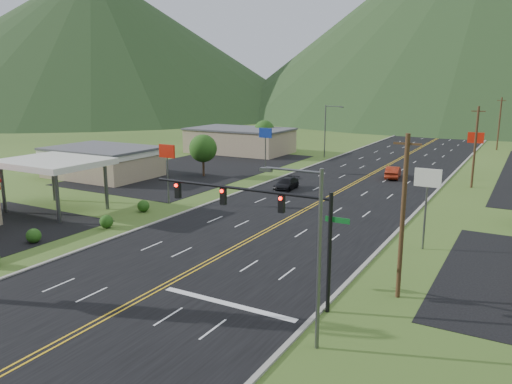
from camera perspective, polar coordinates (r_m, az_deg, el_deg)
The scene contains 20 objects.
traffic_signal at distance 29.33m, azimuth 1.15°, elevation -2.40°, with size 13.10×0.43×7.00m.
streetlight_east at distance 23.98m, azimuth 6.56°, elevation -6.28°, with size 3.28×0.25×9.00m.
streetlight_west at distance 87.26m, azimuth 8.10°, elevation 7.31°, with size 3.28×0.25×9.00m.
gas_canopy at distance 53.90m, azimuth -22.18°, elevation 3.03°, with size 10.00×8.00×5.30m.
building_west_mid at distance 72.13m, azimuth -17.12°, elevation 3.49°, with size 14.40×10.40×4.10m.
building_west_far at distance 92.97m, azimuth -1.86°, elevation 5.93°, with size 18.40×11.40×4.50m.
pole_sign_west_a at distance 53.74m, azimuth -10.13°, elevation 3.94°, with size 2.00×0.18×6.40m.
pole_sign_west_b at distance 71.94m, azimuth 1.09°, elevation 6.25°, with size 2.00×0.18×6.40m.
pole_sign_east_a at distance 40.36m, azimuth 18.99°, elevation 0.64°, with size 2.00×0.18×6.40m.
pole_sign_east_b at distance 71.75m, azimuth 23.78°, elevation 5.18°, with size 2.00×0.18×6.40m.
tree_west_a at distance 69.32m, azimuth -6.07°, elevation 4.98°, with size 3.84×3.84×5.82m.
tree_west_b at distance 94.77m, azimuth 0.95°, elevation 7.05°, with size 3.84×3.84×5.82m.
utility_pole_a at distance 30.68m, azimuth 16.43°, elevation -2.64°, with size 1.60×0.28×10.00m.
utility_pole_b at distance 66.75m, azimuth 23.76°, elevation 4.78°, with size 1.60×0.28×10.00m.
utility_pole_c at distance 106.47m, azimuth 26.05°, elevation 7.07°, with size 1.60×0.28×10.00m.
utility_pole_d at distance 146.34m, azimuth 27.10°, elevation 8.11°, with size 1.60×0.28×10.00m.
mountain_n at distance 233.73m, azimuth 25.65°, elevation 18.61°, with size 220.00×220.00×85.00m, color #1F3116.
mountain_nw at distance 232.53m, azimuth -17.88°, elevation 16.14°, with size 190.00×190.00×60.00m, color #1F3116.
car_dark_mid at distance 60.65m, azimuth 3.49°, elevation 0.89°, with size 1.93×4.76×1.38m, color black.
car_red_far at distance 70.27m, azimuth 15.40°, elevation 2.17°, with size 1.73×4.97×1.64m, color maroon.
Camera 1 is at (19.86, -11.00, 12.86)m, focal length 35.00 mm.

